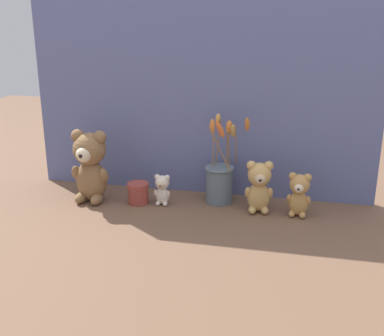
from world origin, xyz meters
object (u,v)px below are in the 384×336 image
teddy_bear_medium (259,186)px  flower_vase (220,179)px  teddy_bear_small (299,194)px  teddy_bear_tiny (162,189)px  decorative_tin_tall (138,193)px  teddy_bear_large (90,165)px

teddy_bear_medium → flower_vase: (-0.15, 0.06, -0.01)m
teddy_bear_medium → teddy_bear_small: bearing=-2.4°
teddy_bear_tiny → decorative_tin_tall: bearing=-176.2°
teddy_bear_small → flower_vase: bearing=167.8°
teddy_bear_medium → flower_vase: flower_vase is taller
teddy_bear_medium → decorative_tin_tall: size_ratio=2.33×
teddy_bear_medium → flower_vase: size_ratio=0.56×
flower_vase → decorative_tin_tall: (-0.29, -0.07, -0.05)m
teddy_bear_tiny → teddy_bear_large: bearing=-175.5°
teddy_bear_small → teddy_bear_tiny: (-0.49, -0.01, -0.02)m
decorative_tin_tall → teddy_bear_large: bearing=-175.1°
teddy_bear_small → decorative_tin_tall: size_ratio=1.94×
flower_vase → decorative_tin_tall: bearing=-165.8°
teddy_bear_large → teddy_bear_small: bearing=2.1°
flower_vase → teddy_bear_small: bearing=-12.2°
teddy_bear_medium → decorative_tin_tall: teddy_bear_medium is taller
teddy_bear_large → teddy_bear_medium: size_ratio=1.45×
teddy_bear_small → decorative_tin_tall: bearing=-178.8°
decorative_tin_tall → teddy_bear_small: bearing=1.2°
teddy_bear_medium → teddy_bear_small: (0.14, -0.01, -0.02)m
teddy_bear_tiny → decorative_tin_tall: teddy_bear_tiny is taller
teddy_bear_large → teddy_bear_medium: teddy_bear_large is taller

